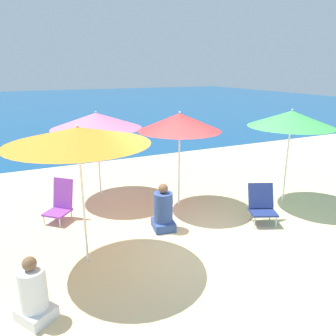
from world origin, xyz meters
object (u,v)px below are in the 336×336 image
(beach_umbrella_orange, at_px, (78,136))
(beach_chair_navy, at_px, (262,203))
(person_seated_near, at_px, (163,211))
(beach_umbrella_pink, at_px, (96,121))
(beach_umbrella_green, at_px, (291,119))
(beach_chair_purple, at_px, (61,202))
(person_seated_far, at_px, (34,295))
(beach_umbrella_red, at_px, (180,122))

(beach_umbrella_orange, distance_m, beach_chair_navy, 3.85)
(beach_umbrella_orange, relative_size, person_seated_near, 2.42)
(beach_umbrella_pink, bearing_deg, beach_umbrella_orange, -108.72)
(beach_umbrella_pink, distance_m, beach_chair_navy, 4.01)
(beach_umbrella_orange, xyz_separation_m, beach_umbrella_green, (4.63, 0.52, -0.12))
(beach_chair_purple, relative_size, person_seated_far, 0.97)
(person_seated_far, bearing_deg, beach_umbrella_red, 4.63)
(beach_umbrella_pink, xyz_separation_m, beach_umbrella_red, (1.46, -1.27, 0.05))
(person_seated_near, bearing_deg, beach_chair_purple, 152.85)
(beach_umbrella_pink, height_order, beach_chair_purple, beach_umbrella_pink)
(person_seated_near, height_order, person_seated_far, person_seated_near)
(beach_umbrella_red, relative_size, beach_chair_navy, 2.76)
(beach_umbrella_pink, xyz_separation_m, beach_chair_purple, (-1.04, -0.86, -1.46))
(beach_umbrella_pink, bearing_deg, person_seated_near, -72.64)
(beach_chair_purple, distance_m, person_seated_near, 2.13)
(beach_umbrella_pink, bearing_deg, beach_umbrella_green, -29.80)
(beach_umbrella_pink, xyz_separation_m, person_seated_far, (-1.75, -3.64, -1.49))
(beach_umbrella_green, bearing_deg, beach_chair_navy, -153.33)
(person_seated_near, distance_m, person_seated_far, 2.84)
(person_seated_far, bearing_deg, person_seated_near, -0.11)
(beach_umbrella_green, bearing_deg, beach_umbrella_orange, -173.59)
(beach_umbrella_pink, xyz_separation_m, beach_umbrella_green, (3.73, -2.13, 0.09))
(beach_chair_navy, height_order, person_seated_far, person_seated_far)
(beach_umbrella_orange, relative_size, beach_umbrella_red, 1.05)
(beach_umbrella_orange, bearing_deg, person_seated_near, 18.03)
(beach_chair_navy, bearing_deg, person_seated_far, -144.65)
(beach_umbrella_orange, bearing_deg, beach_chair_purple, 94.34)
(beach_umbrella_green, height_order, beach_chair_purple, beach_umbrella_green)
(beach_umbrella_red, bearing_deg, beach_umbrella_orange, -149.57)
(beach_umbrella_orange, relative_size, beach_chair_navy, 2.89)
(beach_umbrella_orange, relative_size, beach_umbrella_pink, 1.08)
(beach_umbrella_pink, bearing_deg, beach_umbrella_red, -41.02)
(beach_umbrella_orange, xyz_separation_m, person_seated_near, (1.57, 0.51, -1.68))
(beach_chair_purple, xyz_separation_m, person_seated_far, (-0.71, -2.78, -0.03))
(beach_umbrella_pink, relative_size, beach_umbrella_red, 0.97)
(beach_umbrella_red, distance_m, beach_chair_navy, 2.36)
(beach_umbrella_red, distance_m, beach_chair_purple, 2.94)
(beach_umbrella_pink, distance_m, beach_umbrella_red, 1.93)
(beach_umbrella_red, xyz_separation_m, beach_chair_purple, (-2.49, 0.41, -1.51))
(beach_chair_navy, distance_m, person_seated_near, 1.99)
(beach_umbrella_green, bearing_deg, beach_umbrella_pink, 150.20)
(person_seated_far, bearing_deg, beach_chair_purple, 43.80)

